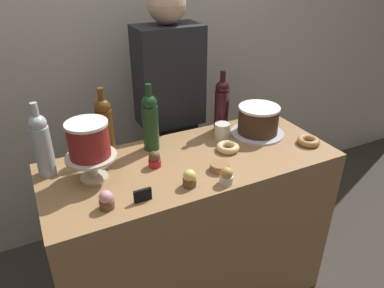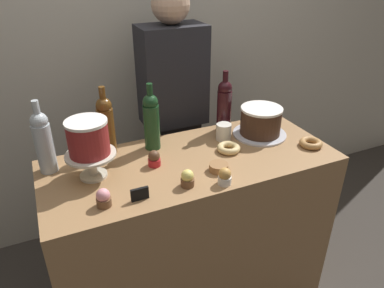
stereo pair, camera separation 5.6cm
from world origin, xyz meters
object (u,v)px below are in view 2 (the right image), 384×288
(white_layer_cake, at_px, (88,137))
(chocolate_round_cake, at_px, (261,121))
(cake_stand_pedestal, at_px, (92,161))
(wine_bottle_green, at_px, (151,121))
(cupcake_strawberry, at_px, (103,198))
(cookie_stack, at_px, (219,167))
(donut_glazed, at_px, (229,148))
(barista_figure, at_px, (174,123))
(price_sign_chalkboard, at_px, (140,194))
(wine_bottle_clear, at_px, (43,141))
(cupcake_caramel, at_px, (225,177))
(wine_bottle_dark_red, at_px, (224,105))
(cupcake_lemon, at_px, (187,178))
(wine_bottle_amber, at_px, (106,124))
(coffee_cup_ceramic, at_px, (224,132))
(cupcake_chocolate, at_px, (154,159))
(donut_maple, at_px, (311,143))

(white_layer_cake, xyz_separation_m, chocolate_round_cake, (0.86, 0.04, -0.10))
(cake_stand_pedestal, xyz_separation_m, wine_bottle_green, (0.31, 0.14, 0.07))
(wine_bottle_green, relative_size, cupcake_strawberry, 4.38)
(cookie_stack, bearing_deg, donut_glazed, 46.84)
(white_layer_cake, xyz_separation_m, barista_figure, (0.55, 0.47, -0.24))
(cake_stand_pedestal, height_order, price_sign_chalkboard, cake_stand_pedestal)
(donut_glazed, xyz_separation_m, cookie_stack, (-0.12, -0.13, 0.00))
(barista_figure, bearing_deg, cupcake_strawberry, -128.63)
(wine_bottle_clear, height_order, cupcake_caramel, wine_bottle_clear)
(wine_bottle_clear, height_order, cupcake_strawberry, wine_bottle_clear)
(cupcake_caramel, bearing_deg, wine_bottle_dark_red, 62.02)
(cupcake_lemon, distance_m, cookie_stack, 0.18)
(wine_bottle_amber, distance_m, barista_figure, 0.56)
(white_layer_cake, bearing_deg, donut_glazed, -3.93)
(chocolate_round_cake, relative_size, price_sign_chalkboard, 3.01)
(cookie_stack, height_order, coffee_cup_ceramic, coffee_cup_ceramic)
(cupcake_lemon, height_order, cookie_stack, cupcake_lemon)
(wine_bottle_amber, relative_size, cupcake_caramel, 4.38)
(cupcake_chocolate, bearing_deg, price_sign_chalkboard, -121.47)
(wine_bottle_amber, xyz_separation_m, cupcake_strawberry, (-0.11, -0.40, -0.11))
(coffee_cup_ceramic, bearing_deg, price_sign_chalkboard, -149.68)
(white_layer_cake, height_order, donut_maple, white_layer_cake)
(cupcake_strawberry, distance_m, donut_maple, 1.03)
(white_layer_cake, relative_size, wine_bottle_clear, 0.52)
(cupcake_caramel, height_order, cupcake_lemon, same)
(white_layer_cake, distance_m, donut_maple, 1.05)
(cookie_stack, bearing_deg, cupcake_caramel, -104.58)
(wine_bottle_amber, bearing_deg, price_sign_chalkboard, -86.62)
(cake_stand_pedestal, distance_m, cupcake_chocolate, 0.27)
(wine_bottle_dark_red, height_order, cupcake_strawberry, wine_bottle_dark_red)
(white_layer_cake, height_order, wine_bottle_clear, wine_bottle_clear)
(white_layer_cake, height_order, coffee_cup_ceramic, white_layer_cake)
(wine_bottle_clear, height_order, donut_glazed, wine_bottle_clear)
(cupcake_chocolate, height_order, cupcake_lemon, same)
(white_layer_cake, relative_size, wine_bottle_amber, 0.52)
(white_layer_cake, xyz_separation_m, donut_maple, (1.02, -0.16, -0.17))
(wine_bottle_green, relative_size, wine_bottle_clear, 1.00)
(donut_maple, bearing_deg, wine_bottle_green, 157.02)
(wine_bottle_clear, height_order, cookie_stack, wine_bottle_clear)
(cupcake_chocolate, xyz_separation_m, coffee_cup_ceramic, (0.40, 0.10, 0.01))
(wine_bottle_green, relative_size, barista_figure, 0.20)
(cupcake_caramel, bearing_deg, cupcake_strawberry, 173.20)
(cupcake_lemon, distance_m, coffee_cup_ceramic, 0.45)
(white_layer_cake, xyz_separation_m, cupcake_chocolate, (0.26, -0.02, -0.15))
(cake_stand_pedestal, bearing_deg, wine_bottle_green, 24.03)
(white_layer_cake, height_order, price_sign_chalkboard, white_layer_cake)
(white_layer_cake, xyz_separation_m, donut_glazed, (0.63, -0.04, -0.17))
(wine_bottle_clear, xyz_separation_m, barista_figure, (0.72, 0.35, -0.20))
(donut_maple, bearing_deg, cookie_stack, -178.55)
(price_sign_chalkboard, bearing_deg, cupcake_chocolate, 58.53)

